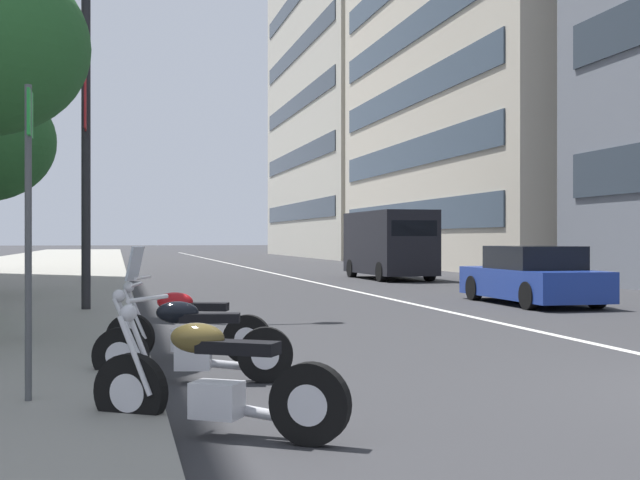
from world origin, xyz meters
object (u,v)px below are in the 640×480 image
object	(u,v)px
car_following_behind	(532,277)
delivery_van_ahead	(389,243)
motorcycle_under_tarp	(191,345)
parking_sign_by_curb	(29,212)
street_lamp_with_banners	(100,68)
motorcycle_second_in_row	(185,328)
motorcycle_far_end_row	(214,385)

from	to	relation	value
car_following_behind	delivery_van_ahead	world-z (taller)	delivery_van_ahead
motorcycle_under_tarp	parking_sign_by_curb	bearing A→B (deg)	55.97
motorcycle_under_tarp	car_following_behind	bearing A→B (deg)	-122.02
parking_sign_by_curb	street_lamp_with_banners	bearing A→B (deg)	-2.42
car_following_behind	parking_sign_by_curb	size ratio (longest dim) A/B	1.64
motorcycle_second_in_row	car_following_behind	distance (m)	11.56
motorcycle_under_tarp	motorcycle_far_end_row	bearing A→B (deg)	101.61
motorcycle_far_end_row	car_following_behind	world-z (taller)	car_following_behind
parking_sign_by_curb	delivery_van_ahead	bearing A→B (deg)	-25.42
motorcycle_far_end_row	motorcycle_under_tarp	xyz separation A→B (m)	(2.54, -0.03, -0.01)
motorcycle_far_end_row	motorcycle_second_in_row	bearing A→B (deg)	-58.90
delivery_van_ahead	motorcycle_under_tarp	bearing A→B (deg)	155.37
parking_sign_by_curb	car_following_behind	bearing A→B (deg)	-44.67
car_following_behind	parking_sign_by_curb	bearing A→B (deg)	135.81
motorcycle_under_tarp	motorcycle_second_in_row	size ratio (longest dim) A/B	1.05
motorcycle_under_tarp	parking_sign_by_curb	distance (m)	2.51
motorcycle_far_end_row	delivery_van_ahead	world-z (taller)	delivery_van_ahead
motorcycle_far_end_row	car_following_behind	distance (m)	14.56
motorcycle_far_end_row	parking_sign_by_curb	bearing A→B (deg)	-3.96
car_following_behind	motorcycle_second_in_row	bearing A→B (deg)	131.10
car_following_behind	street_lamp_with_banners	distance (m)	10.87
motorcycle_far_end_row	parking_sign_by_curb	xyz separation A→B (m)	(1.09, 1.48, 1.37)
motorcycle_under_tarp	street_lamp_with_banners	bearing A→B (deg)	-69.97
motorcycle_far_end_row	motorcycle_second_in_row	world-z (taller)	motorcycle_second_in_row
motorcycle_second_in_row	parking_sign_by_curb	world-z (taller)	parking_sign_by_curb
car_following_behind	delivery_van_ahead	size ratio (longest dim) A/B	0.82
motorcycle_far_end_row	motorcycle_under_tarp	distance (m)	2.54
parking_sign_by_curb	motorcycle_second_in_row	bearing A→B (deg)	-28.12
motorcycle_second_in_row	parking_sign_by_curb	bearing A→B (deg)	80.87
motorcycle_under_tarp	street_lamp_with_banners	size ratio (longest dim) A/B	0.26
motorcycle_second_in_row	parking_sign_by_curb	size ratio (longest dim) A/B	0.74
delivery_van_ahead	motorcycle_far_end_row	bearing A→B (deg)	157.55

